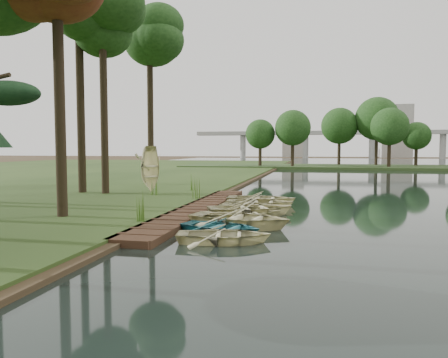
% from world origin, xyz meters
% --- Properties ---
extents(ground, '(300.00, 300.00, 0.00)m').
position_xyz_m(ground, '(0.00, 0.00, 0.00)').
color(ground, '#3D2F1D').
extents(boardwalk, '(1.60, 16.00, 0.30)m').
position_xyz_m(boardwalk, '(-1.60, 0.00, 0.15)').
color(boardwalk, '#382315').
rests_on(boardwalk, ground).
extents(peninsula, '(50.00, 14.00, 0.45)m').
position_xyz_m(peninsula, '(8.00, 50.00, 0.23)').
color(peninsula, '#2E451E').
rests_on(peninsula, ground).
extents(far_trees, '(45.60, 5.60, 8.80)m').
position_xyz_m(far_trees, '(4.67, 50.00, 6.43)').
color(far_trees, black).
rests_on(far_trees, peninsula).
extents(bridge, '(95.90, 4.00, 8.60)m').
position_xyz_m(bridge, '(12.31, 120.00, 7.08)').
color(bridge, '#A5A5A0').
rests_on(bridge, ground).
extents(building_a, '(10.00, 8.00, 18.00)m').
position_xyz_m(building_a, '(30.00, 140.00, 9.00)').
color(building_a, '#A5A5A0').
rests_on(building_a, ground).
extents(building_b, '(8.00, 8.00, 12.00)m').
position_xyz_m(building_b, '(-5.00, 145.00, 6.00)').
color(building_b, '#A5A5A0').
rests_on(building_b, ground).
extents(rowboat_0, '(3.40, 2.68, 0.63)m').
position_xyz_m(rowboat_0, '(1.13, -6.57, 0.37)').
color(rowboat_0, beige).
rests_on(rowboat_0, water).
extents(rowboat_1, '(3.48, 2.89, 0.62)m').
position_xyz_m(rowboat_1, '(0.70, -5.11, 0.36)').
color(rowboat_1, teal).
rests_on(rowboat_1, water).
extents(rowboat_2, '(4.47, 3.58, 0.83)m').
position_xyz_m(rowboat_2, '(1.14, -3.69, 0.46)').
color(rowboat_2, beige).
rests_on(rowboat_2, water).
extents(rowboat_3, '(4.19, 3.68, 0.72)m').
position_xyz_m(rowboat_3, '(0.95, -2.05, 0.41)').
color(rowboat_3, beige).
rests_on(rowboat_3, water).
extents(rowboat_4, '(4.73, 4.16, 0.81)m').
position_xyz_m(rowboat_4, '(1.14, -0.79, 0.46)').
color(rowboat_4, beige).
rests_on(rowboat_4, water).
extents(rowboat_5, '(3.41, 2.55, 0.67)m').
position_xyz_m(rowboat_5, '(1.06, 0.53, 0.39)').
color(rowboat_5, beige).
rests_on(rowboat_5, water).
extents(rowboat_6, '(3.45, 2.47, 0.71)m').
position_xyz_m(rowboat_6, '(1.16, 1.95, 0.41)').
color(rowboat_6, beige).
rests_on(rowboat_6, water).
extents(rowboat_7, '(3.80, 2.77, 0.77)m').
position_xyz_m(rowboat_7, '(1.06, 3.33, 0.44)').
color(rowboat_7, beige).
rests_on(rowboat_7, water).
extents(stored_rowboat, '(3.60, 3.23, 0.61)m').
position_xyz_m(stored_rowboat, '(-6.27, 5.64, 0.61)').
color(stored_rowboat, beige).
rests_on(stored_rowboat, bank).
extents(tree_4, '(3.96, 3.96, 12.45)m').
position_xyz_m(tree_4, '(-8.92, 4.80, 10.85)').
color(tree_4, black).
rests_on(tree_4, bank).
extents(tree_6, '(4.15, 4.15, 13.46)m').
position_xyz_m(tree_6, '(-8.89, 12.33, 11.76)').
color(tree_6, black).
rests_on(tree_6, bank).
extents(reeds_0, '(0.60, 0.60, 1.11)m').
position_xyz_m(reeds_0, '(-2.60, -4.52, 0.85)').
color(reeds_0, '#3F661E').
rests_on(reeds_0, bank).
extents(reeds_1, '(0.60, 0.60, 1.12)m').
position_xyz_m(reeds_1, '(-2.60, 3.47, 0.86)').
color(reeds_1, '#3F661E').
rests_on(reeds_1, bank).
extents(reeds_2, '(0.60, 0.60, 0.91)m').
position_xyz_m(reeds_2, '(-5.59, 4.53, 0.76)').
color(reeds_2, '#3F661E').
rests_on(reeds_2, bank).
extents(reeds_3, '(0.60, 0.60, 1.14)m').
position_xyz_m(reeds_3, '(-4.24, 7.72, 0.87)').
color(reeds_3, '#3F661E').
rests_on(reeds_3, bank).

